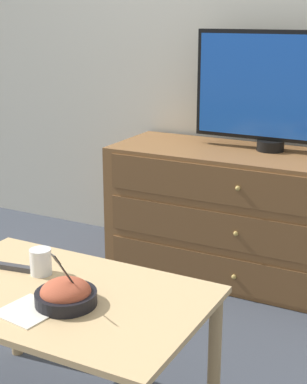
{
  "coord_description": "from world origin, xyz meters",
  "views": [
    {
      "loc": [
        0.88,
        -3.0,
        1.33
      ],
      "look_at": [
        -0.01,
        -1.3,
        0.74
      ],
      "focal_mm": 55.0,
      "sensor_mm": 36.0,
      "label": 1
    }
  ],
  "objects": [
    {
      "name": "remote_control",
      "position": [
        -0.39,
        -1.59,
        0.49
      ],
      "size": [
        0.16,
        0.05,
        0.02
      ],
      "color": "#38383D",
      "rests_on": "coffee_table"
    },
    {
      "name": "takeout_bowl",
      "position": [
        -0.09,
        -1.71,
        0.52
      ],
      "size": [
        0.19,
        0.19,
        0.18
      ],
      "color": "black",
      "rests_on": "coffee_table"
    },
    {
      "name": "drink_cup",
      "position": [
        -0.29,
        -1.57,
        0.52
      ],
      "size": [
        0.07,
        0.07,
        0.09
      ],
      "color": "#9E6638",
      "rests_on": "coffee_table"
    },
    {
      "name": "tv",
      "position": [
        0.07,
        -0.19,
        0.97
      ],
      "size": [
        0.8,
        0.14,
        0.58
      ],
      "color": "black",
      "rests_on": "dresser"
    },
    {
      "name": "dresser",
      "position": [
        0.03,
        -0.28,
        0.33
      ],
      "size": [
        1.47,
        0.52,
        0.67
      ],
      "color": "brown",
      "rests_on": "ground_plane"
    },
    {
      "name": "napkin",
      "position": [
        -0.16,
        -1.8,
        0.49
      ],
      "size": [
        0.18,
        0.18,
        0.0
      ],
      "color": "silver",
      "rests_on": "coffee_table"
    },
    {
      "name": "coffee_table",
      "position": [
        -0.15,
        -1.66,
        0.41
      ],
      "size": [
        0.93,
        0.59,
        0.48
      ],
      "color": "tan",
      "rests_on": "ground_plane"
    },
    {
      "name": "ground_plane",
      "position": [
        0.0,
        0.0,
        0.0
      ],
      "size": [
        12.0,
        12.0,
        0.0
      ],
      "primitive_type": "plane",
      "color": "#383D47"
    },
    {
      "name": "wall_back",
      "position": [
        0.0,
        0.03,
        1.3
      ],
      "size": [
        12.0,
        0.05,
        2.6
      ],
      "color": "silver",
      "rests_on": "ground_plane"
    }
  ]
}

